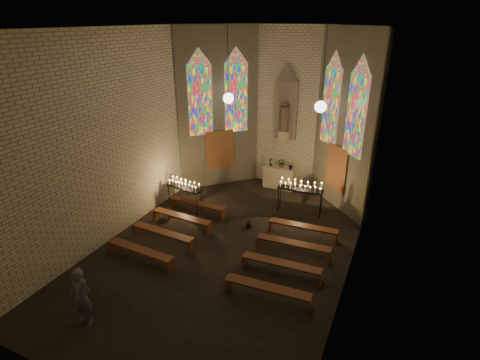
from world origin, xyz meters
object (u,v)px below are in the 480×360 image
votive_stand_left (184,186)px  votive_stand_right (301,187)px  altar (279,177)px  aisle_flower_pot (248,224)px  visitor (81,297)px

votive_stand_left → votive_stand_right: 4.65m
votive_stand_right → altar: bearing=123.0°
aisle_flower_pot → votive_stand_left: 3.13m
votive_stand_left → altar: bearing=61.7°
aisle_flower_pot → visitor: bearing=-108.1°
aisle_flower_pot → votive_stand_right: bearing=54.7°
altar → aisle_flower_pot: (0.16, -3.96, -0.32)m
altar → votive_stand_right: bearing=-52.6°
visitor → altar: bearing=69.5°
visitor → aisle_flower_pot: bearing=61.7°
aisle_flower_pot → votive_stand_right: votive_stand_right is taller
votive_stand_right → votive_stand_left: bearing=-164.6°
votive_stand_left → visitor: visitor is taller
aisle_flower_pot → votive_stand_right: 2.57m
aisle_flower_pot → altar: bearing=92.2°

